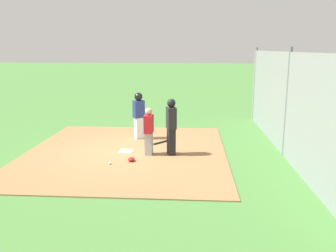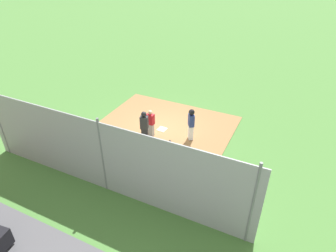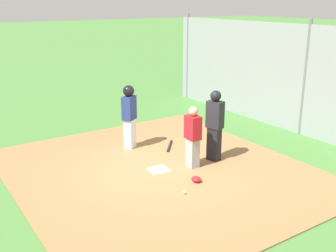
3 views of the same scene
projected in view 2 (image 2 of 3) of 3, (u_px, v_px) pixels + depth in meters
The scene contains 10 objects.
ground_plane at pixel (162, 130), 15.95m from camera, with size 140.00×140.00×0.00m, color #477A38.
dirt_infield at pixel (162, 129), 15.94m from camera, with size 7.20×6.40×0.03m, color olive.
home_plate at pixel (162, 129), 15.93m from camera, with size 0.44×0.44×0.02m, color white.
catcher at pixel (151, 123), 15.04m from camera, with size 0.39×0.28×1.48m.
umpire at pixel (144, 127), 14.39m from camera, with size 0.44×0.36×1.77m.
runner at pixel (191, 122), 14.65m from camera, with size 0.43×0.46×1.71m.
baseball_bat at pixel (173, 145), 14.66m from camera, with size 0.06×0.06×0.83m, color black.
catcher_mask at pixel (143, 127), 16.01m from camera, with size 0.24×0.20×0.12m, color #B21923.
baseball at pixel (143, 121), 16.58m from camera, with size 0.07×0.07×0.07m, color white.
backstop_fence at pixel (103, 158), 11.27m from camera, with size 12.00×0.10×3.35m.
Camera 2 is at (6.15, -11.97, 8.56)m, focal length 31.45 mm.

